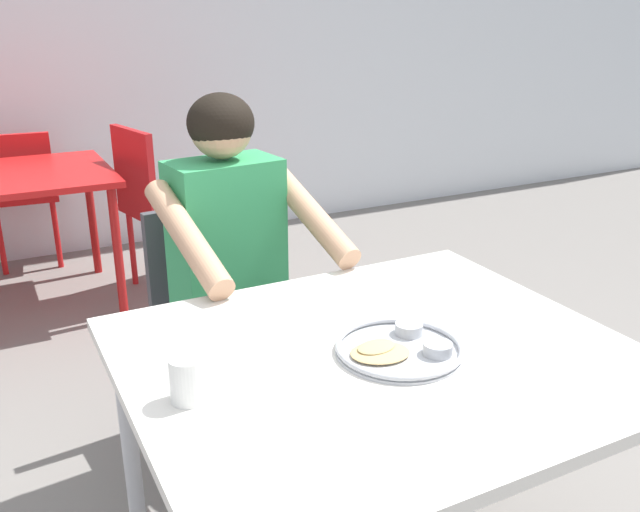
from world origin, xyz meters
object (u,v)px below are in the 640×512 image
diner_foreground (240,258)px  chair_red_far (22,188)px  thali_tray (400,347)px  chair_red_right (156,198)px  drinking_cup (188,378)px  chair_foreground (216,306)px  table_background_red (28,190)px  table_foreground (378,379)px

diner_foreground → chair_red_far: (-0.46, 2.34, -0.26)m
thali_tray → chair_red_far: size_ratio=0.35×
diner_foreground → chair_red_right: size_ratio=1.38×
drinking_cup → chair_foreground: drinking_cup is taller
chair_foreground → chair_red_right: size_ratio=0.92×
table_background_red → chair_red_far: 0.67m
diner_foreground → table_background_red: (-0.47, 1.68, -0.12)m
drinking_cup → table_background_red: size_ratio=0.11×
thali_tray → chair_red_right: (0.05, 2.37, -0.24)m
drinking_cup → table_background_red: (-0.08, 2.42, -0.18)m
thali_tray → table_background_red: (-0.56, 2.45, -0.14)m
table_foreground → chair_red_far: size_ratio=1.36×
chair_red_right → table_foreground: bearing=-92.2°
drinking_cup → chair_red_right: (0.53, 2.35, -0.28)m
thali_tray → drinking_cup: bearing=177.1°
chair_foreground → diner_foreground: size_ratio=0.67×
table_foreground → diner_foreground: bearing=93.8°
diner_foreground → drinking_cup: bearing=-117.8°
table_foreground → chair_red_right: bearing=87.8°
diner_foreground → chair_red_far: bearing=101.3°
drinking_cup → chair_red_far: size_ratio=0.12×
chair_red_far → chair_red_right: bearing=-50.3°
table_foreground → diner_foreground: size_ratio=0.90×
chair_foreground → chair_red_right: 1.40m
chair_foreground → table_background_red: (-0.45, 1.47, 0.13)m
table_foreground → diner_foreground: diner_foreground is taller
diner_foreground → chair_red_right: bearing=85.1°
table_background_red → chair_red_far: chair_red_far is taller
table_foreground → thali_tray: size_ratio=3.87×
chair_foreground → chair_red_far: size_ratio=1.02×
diner_foreground → chair_red_right: 1.63m
thali_tray → chair_foreground: size_ratio=0.35×
chair_red_right → table_background_red: bearing=173.1°
drinking_cup → chair_foreground: 1.07m
table_foreground → chair_red_right: chair_red_right is taller
table_background_red → chair_red_right: chair_red_right is taller
table_foreground → drinking_cup: bearing=179.8°
chair_red_far → table_background_red: bearing=-90.6°
table_foreground → chair_red_far: bearing=99.5°
chair_red_right → chair_foreground: bearing=-96.4°
thali_tray → chair_red_right: 2.39m
drinking_cup → table_background_red: 2.43m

